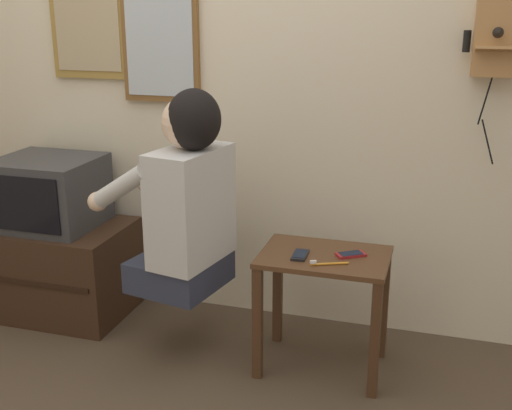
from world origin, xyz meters
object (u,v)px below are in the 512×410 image
Objects in this scene: toothbrush at (326,263)px; television at (49,192)px; person at (186,197)px; cell_phone_held at (300,255)px; wall_phone_antique at (496,35)px; wall_mirror at (160,39)px; cell_phone_spare at (351,254)px; framed_picture at (88,23)px.

television is at bearing 56.66° from toothbrush.
television is (-0.85, 0.22, -0.11)m from person.
person is 5.90× the size of toothbrush.
person reaches higher than cell_phone_held.
wall_phone_antique is (2.07, 0.23, 0.79)m from television.
television is at bearing -173.66° from wall_phone_antique.
toothbrush is at bearing -10.29° from television.
wall_phone_antique is 4.87× the size of toothbrush.
wall_phone_antique is at bearing -1.54° from wall_mirror.
television is at bearing 168.90° from cell_phone_held.
cell_phone_spare is at bearing -72.61° from person.
framed_picture is 1.76m from cell_phone_spare.
wall_phone_antique is 1.18m from toothbrush.
cell_phone_held is (0.83, -0.48, -0.85)m from wall_mirror.
television is 1.38m from cell_phone_held.
person is 0.86m from wall_mirror.
person is at bearing -34.62° from framed_picture.
framed_picture is (-1.94, 0.04, 0.03)m from wall_phone_antique.
cell_phone_spare is at bearing -16.14° from framed_picture.
person is 7.14× the size of cell_phone_held.
wall_phone_antique reaches higher than cell_phone_spare.
wall_phone_antique reaches higher than cell_phone_held.
person is 1.12m from framed_picture.
framed_picture is 1.61m from cell_phone_held.
wall_phone_antique is 1.94m from framed_picture.
person is 6.62× the size of cell_phone_spare.
person is 1.47m from wall_phone_antique.
wall_mirror is 4.45× the size of cell_phone_spare.
person is 1.49× the size of wall_mirror.
television is 1.51m from toothbrush.
framed_picture is at bearing 178.68° from wall_phone_antique.
wall_mirror reaches higher than person.
framed_picture is at bearing 156.09° from cell_phone_held.
cell_phone_held is at bearing -29.94° from wall_mirror.
person reaches higher than cell_phone_spare.
cell_phone_held is 0.83× the size of toothbrush.
wall_mirror is 4.80× the size of cell_phone_held.
wall_phone_antique is 1.09m from cell_phone_spare.
cell_phone_spare is (1.04, -0.41, -0.85)m from wall_mirror.
wall_mirror reaches higher than television.
wall_mirror is at bearing -145.44° from cell_phone_spare.
toothbrush is (1.35, -0.54, -0.93)m from framed_picture.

